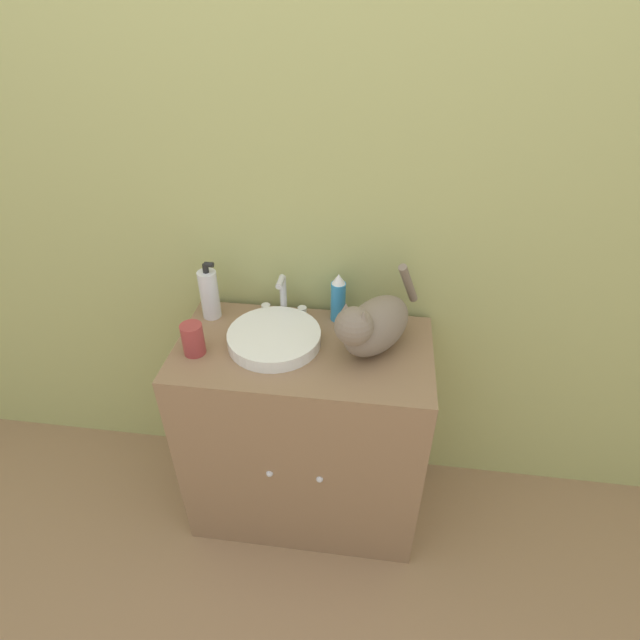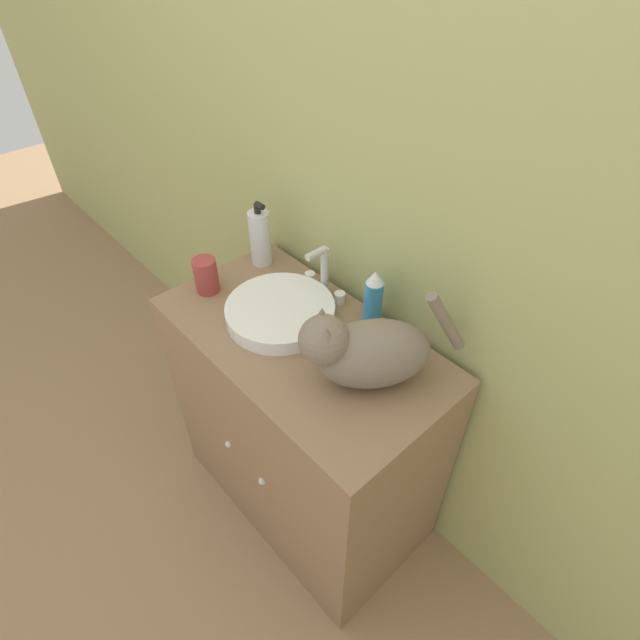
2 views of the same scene
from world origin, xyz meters
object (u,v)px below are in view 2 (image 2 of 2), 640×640
cat (365,351)px  spray_bottle (373,300)px  soap_bottle (260,237)px  cup (206,275)px

cat → spray_bottle: bearing=-107.8°
cat → soap_bottle: (-0.57, 0.12, -0.01)m
cat → cup: bearing=-46.9°
soap_bottle → cup: 0.21m
spray_bottle → cup: bearing=-150.4°
cat → soap_bottle: cat is taller
soap_bottle → cat: bearing=-12.2°
soap_bottle → spray_bottle: (0.44, 0.04, -0.00)m
soap_bottle → spray_bottle: size_ratio=1.19×
soap_bottle → spray_bottle: bearing=5.1°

